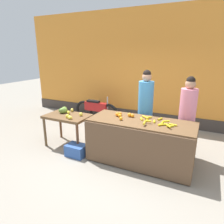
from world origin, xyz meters
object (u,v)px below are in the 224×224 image
object	(u,v)px
parked_motorcycle	(96,110)
produce_crate	(76,150)
vendor_woman_blue_shirt	(145,110)
produce_sack	(112,127)
vendor_woman_pink_shirt	(187,118)

from	to	relation	value
parked_motorcycle	produce_crate	world-z (taller)	parked_motorcycle
parked_motorcycle	produce_crate	distance (m)	2.40
vendor_woman_blue_shirt	parked_motorcycle	size ratio (longest dim) A/B	1.16
produce_crate	parked_motorcycle	bearing A→B (deg)	109.32
vendor_woman_blue_shirt	produce_sack	distance (m)	1.16
vendor_woman_blue_shirt	parked_motorcycle	bearing A→B (deg)	149.17
vendor_woman_blue_shirt	produce_crate	world-z (taller)	vendor_woman_blue_shirt
vendor_woman_pink_shirt	parked_motorcycle	xyz separation A→B (m)	(-2.94, 1.25, -0.49)
produce_crate	produce_sack	xyz separation A→B (m)	(0.29, 1.25, 0.17)
vendor_woman_pink_shirt	produce_sack	world-z (taller)	vendor_woman_pink_shirt
vendor_woman_blue_shirt	vendor_woman_pink_shirt	bearing A→B (deg)	-2.33
vendor_woman_pink_shirt	parked_motorcycle	bearing A→B (deg)	157.06
vendor_woman_blue_shirt	produce_sack	bearing A→B (deg)	167.66
parked_motorcycle	vendor_woman_blue_shirt	bearing A→B (deg)	-30.83
produce_crate	produce_sack	bearing A→B (deg)	76.94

